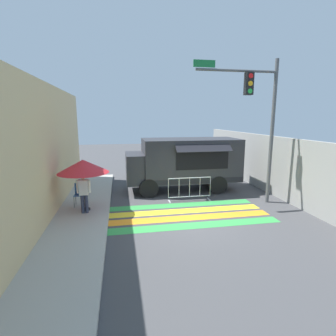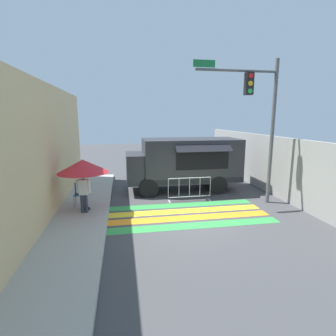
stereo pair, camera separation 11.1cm
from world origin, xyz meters
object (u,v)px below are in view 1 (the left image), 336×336
patio_umbrella (83,166)px  barricade_front (190,189)px  vendor_person (84,191)px  traffic_signal_pole (259,110)px  food_truck (182,161)px  folding_chair (80,192)px

patio_umbrella → barricade_front: 4.84m
patio_umbrella → vendor_person: size_ratio=1.32×
traffic_signal_pole → barricade_front: size_ratio=3.08×
patio_umbrella → vendor_person: bearing=-88.2°
food_truck → folding_chair: bearing=-156.9°
traffic_signal_pole → folding_chair: (-7.63, 0.63, -3.42)m
traffic_signal_pole → barricade_front: 4.62m
vendor_person → folding_chair: bearing=121.5°
folding_chair → barricade_front: barricade_front is taller
traffic_signal_pole → food_truck: bearing=134.8°
vendor_person → barricade_front: vendor_person is taller
food_truck → vendor_person: size_ratio=3.76×
traffic_signal_pole → folding_chair: bearing=175.3°
food_truck → barricade_front: size_ratio=2.91×
patio_umbrella → traffic_signal_pole: bearing=0.3°
food_truck → traffic_signal_pole: bearing=-45.2°
traffic_signal_pole → patio_umbrella: 7.66m
traffic_signal_pole → vendor_person: bearing=-177.1°
food_truck → folding_chair: 5.42m
food_truck → barricade_front: 2.14m
traffic_signal_pole → vendor_person: 7.97m
food_truck → folding_chair: (-4.93, -2.10, -0.83)m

